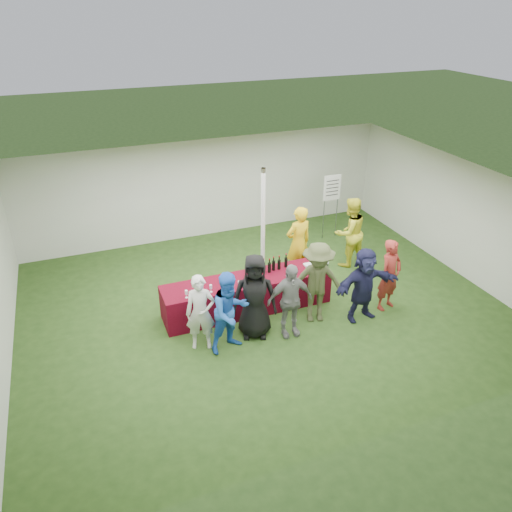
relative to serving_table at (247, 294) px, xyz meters
name	(u,v)px	position (x,y,z in m)	size (l,w,h in m)	color
ground	(262,306)	(0.33, -0.02, -0.38)	(60.00, 60.00, 0.00)	#284719
tent	(263,225)	(0.83, 1.18, 0.98)	(10.00, 10.00, 10.00)	white
serving_table	(247,294)	(0.00, 0.00, 0.00)	(3.60, 0.80, 0.75)	maroon
wine_bottles	(271,266)	(0.61, 0.14, 0.50)	(0.76, 0.15, 0.32)	black
wine_glasses	(228,285)	(-0.51, -0.26, 0.49)	(2.70, 0.17, 0.16)	silver
water_bottle	(250,272)	(0.09, 0.08, 0.48)	(0.07, 0.07, 0.23)	silver
bar_towel	(310,265)	(1.49, 0.05, 0.39)	(0.25, 0.18, 0.03)	white
dump_bucket	(323,266)	(1.67, -0.22, 0.46)	(0.22, 0.22, 0.18)	slate
wine_list_sign	(332,192)	(3.38, 2.56, 0.94)	(0.50, 0.03, 1.80)	slate
staff_pourer	(298,243)	(1.58, 0.85, 0.53)	(0.66, 0.43, 1.81)	yellow
staff_back	(350,232)	(3.04, 0.99, 0.51)	(0.86, 0.67, 1.76)	yellow
customer_0	(201,313)	(-1.25, -0.88, 0.39)	(0.56, 0.37, 1.53)	silver
customer_1	(230,312)	(-0.75, -1.13, 0.44)	(0.79, 0.62, 1.63)	blue
customer_2	(255,297)	(-0.18, -0.89, 0.50)	(0.86, 0.56, 1.76)	black
customer_3	(290,300)	(0.46, -1.12, 0.41)	(0.91, 0.38, 1.56)	gray
customer_4	(317,283)	(1.18, -0.87, 0.50)	(1.14, 0.65, 1.76)	#424928
customer_5	(364,285)	(2.10, -1.16, 0.42)	(1.48, 0.47, 1.60)	#1D1E42
customer_6	(390,275)	(2.82, -1.01, 0.42)	(0.58, 0.38, 1.59)	maroon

